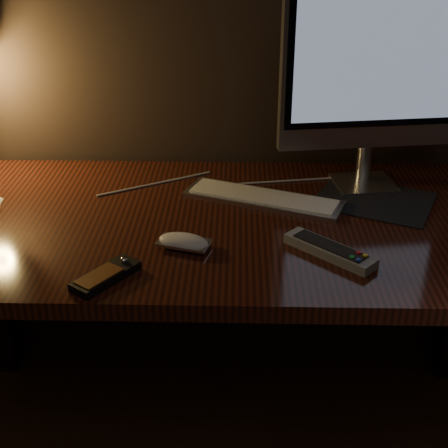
{
  "coord_description": "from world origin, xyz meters",
  "views": [
    {
      "loc": [
        0.03,
        0.49,
        1.44
      ],
      "look_at": [
        0.0,
        1.73,
        0.8
      ],
      "focal_mm": 50.0,
      "sensor_mm": 36.0,
      "label": 1
    }
  ],
  "objects_px": {
    "desk": "(224,250)",
    "tv_remote": "(330,250)",
    "monitor": "(376,74)",
    "keyboard": "(263,198)",
    "media_remote": "(106,276)",
    "mouse": "(184,243)"
  },
  "relations": [
    {
      "from": "mouse",
      "to": "media_remote",
      "type": "relative_size",
      "value": 0.74
    },
    {
      "from": "desk",
      "to": "monitor",
      "type": "distance_m",
      "value": 0.6
    },
    {
      "from": "media_remote",
      "to": "tv_remote",
      "type": "bearing_deg",
      "value": -40.89
    },
    {
      "from": "media_remote",
      "to": "tv_remote",
      "type": "xyz_separation_m",
      "value": [
        0.47,
        0.11,
        0.0
      ]
    },
    {
      "from": "media_remote",
      "to": "tv_remote",
      "type": "distance_m",
      "value": 0.48
    },
    {
      "from": "monitor",
      "to": "mouse",
      "type": "distance_m",
      "value": 0.66
    },
    {
      "from": "desk",
      "to": "monitor",
      "type": "xyz_separation_m",
      "value": [
        0.38,
        0.14,
        0.44
      ]
    },
    {
      "from": "mouse",
      "to": "tv_remote",
      "type": "relative_size",
      "value": 0.6
    },
    {
      "from": "tv_remote",
      "to": "media_remote",
      "type": "bearing_deg",
      "value": -123.43
    },
    {
      "from": "media_remote",
      "to": "monitor",
      "type": "bearing_deg",
      "value": -15.42
    },
    {
      "from": "monitor",
      "to": "mouse",
      "type": "xyz_separation_m",
      "value": [
        -0.47,
        -0.36,
        -0.3
      ]
    },
    {
      "from": "monitor",
      "to": "keyboard",
      "type": "bearing_deg",
      "value": -167.68
    },
    {
      "from": "monitor",
      "to": "mouse",
      "type": "height_order",
      "value": "monitor"
    },
    {
      "from": "mouse",
      "to": "media_remote",
      "type": "height_order",
      "value": "media_remote"
    },
    {
      "from": "monitor",
      "to": "mouse",
      "type": "relative_size",
      "value": 4.46
    },
    {
      "from": "desk",
      "to": "tv_remote",
      "type": "distance_m",
      "value": 0.37
    },
    {
      "from": "monitor",
      "to": "keyboard",
      "type": "distance_m",
      "value": 0.42
    },
    {
      "from": "desk",
      "to": "keyboard",
      "type": "bearing_deg",
      "value": 18.51
    },
    {
      "from": "keyboard",
      "to": "media_remote",
      "type": "height_order",
      "value": "media_remote"
    },
    {
      "from": "mouse",
      "to": "keyboard",
      "type": "bearing_deg",
      "value": 69.68
    },
    {
      "from": "desk",
      "to": "keyboard",
      "type": "distance_m",
      "value": 0.17
    },
    {
      "from": "desk",
      "to": "tv_remote",
      "type": "relative_size",
      "value": 8.2
    }
  ]
}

